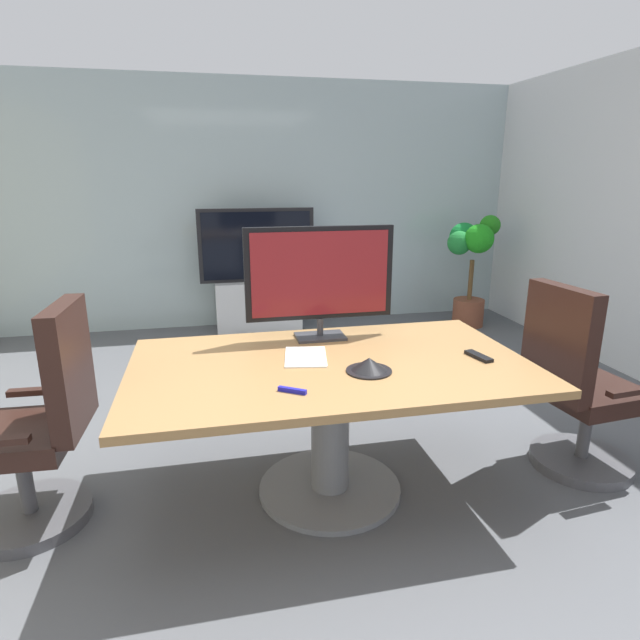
{
  "coord_description": "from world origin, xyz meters",
  "views": [
    {
      "loc": [
        -0.44,
        -2.43,
        1.65
      ],
      "look_at": [
        0.13,
        0.19,
        0.89
      ],
      "focal_mm": 28.97,
      "sensor_mm": 36.0,
      "label": 1
    }
  ],
  "objects_px": {
    "conference_table": "(330,396)",
    "office_chair_right": "(577,395)",
    "wall_display_unit": "(258,291)",
    "office_chair_left": "(39,436)",
    "tv_monitor": "(320,276)",
    "potted_plant": "(470,259)",
    "conference_phone": "(369,366)",
    "remote_control": "(479,356)"
  },
  "relations": [
    {
      "from": "office_chair_right",
      "to": "potted_plant",
      "type": "xyz_separation_m",
      "value": [
        0.83,
        2.84,
        0.29
      ]
    },
    {
      "from": "office_chair_right",
      "to": "tv_monitor",
      "type": "xyz_separation_m",
      "value": [
        -1.37,
        0.49,
        0.64
      ]
    },
    {
      "from": "office_chair_right",
      "to": "tv_monitor",
      "type": "bearing_deg",
      "value": 65.0
    },
    {
      "from": "potted_plant",
      "to": "remote_control",
      "type": "distance_m",
      "value": 3.22
    },
    {
      "from": "office_chair_left",
      "to": "wall_display_unit",
      "type": "relative_size",
      "value": 0.83
    },
    {
      "from": "conference_table",
      "to": "potted_plant",
      "type": "xyz_separation_m",
      "value": [
        2.23,
        2.76,
        0.19
      ]
    },
    {
      "from": "office_chair_left",
      "to": "conference_phone",
      "type": "bearing_deg",
      "value": 84.43
    },
    {
      "from": "office_chair_left",
      "to": "conference_phone",
      "type": "relative_size",
      "value": 4.95
    },
    {
      "from": "office_chair_left",
      "to": "conference_phone",
      "type": "xyz_separation_m",
      "value": [
        1.55,
        -0.22,
        0.31
      ]
    },
    {
      "from": "office_chair_left",
      "to": "wall_display_unit",
      "type": "xyz_separation_m",
      "value": [
        1.32,
        3.0,
        -0.01
      ]
    },
    {
      "from": "office_chair_left",
      "to": "remote_control",
      "type": "relative_size",
      "value": 6.41
    },
    {
      "from": "tv_monitor",
      "to": "remote_control",
      "type": "bearing_deg",
      "value": -35.11
    },
    {
      "from": "tv_monitor",
      "to": "remote_control",
      "type": "distance_m",
      "value": 0.95
    },
    {
      "from": "conference_table",
      "to": "potted_plant",
      "type": "bearing_deg",
      "value": 51.13
    },
    {
      "from": "office_chair_left",
      "to": "potted_plant",
      "type": "height_order",
      "value": "potted_plant"
    },
    {
      "from": "conference_phone",
      "to": "wall_display_unit",
      "type": "bearing_deg",
      "value": 93.99
    },
    {
      "from": "office_chair_right",
      "to": "conference_phone",
      "type": "height_order",
      "value": "office_chair_right"
    },
    {
      "from": "potted_plant",
      "to": "office_chair_left",
      "type": "bearing_deg",
      "value": -143.19
    },
    {
      "from": "office_chair_right",
      "to": "remote_control",
      "type": "distance_m",
      "value": 0.7
    },
    {
      "from": "office_chair_left",
      "to": "office_chair_right",
      "type": "distance_m",
      "value": 2.8
    },
    {
      "from": "tv_monitor",
      "to": "conference_table",
      "type": "bearing_deg",
      "value": -94.67
    },
    {
      "from": "office_chair_right",
      "to": "remote_control",
      "type": "bearing_deg",
      "value": 86.74
    },
    {
      "from": "tv_monitor",
      "to": "conference_phone",
      "type": "xyz_separation_m",
      "value": [
        0.12,
        -0.57,
        -0.33
      ]
    },
    {
      "from": "conference_table",
      "to": "wall_display_unit",
      "type": "bearing_deg",
      "value": 91.4
    },
    {
      "from": "wall_display_unit",
      "to": "office_chair_left",
      "type": "bearing_deg",
      "value": -113.82
    },
    {
      "from": "remote_control",
      "to": "wall_display_unit",
      "type": "bearing_deg",
      "value": 93.16
    },
    {
      "from": "conference_table",
      "to": "wall_display_unit",
      "type": "xyz_separation_m",
      "value": [
        -0.07,
        3.05,
        -0.11
      ]
    },
    {
      "from": "office_chair_right",
      "to": "tv_monitor",
      "type": "relative_size",
      "value": 1.3
    },
    {
      "from": "office_chair_right",
      "to": "tv_monitor",
      "type": "distance_m",
      "value": 1.58
    },
    {
      "from": "office_chair_left",
      "to": "wall_display_unit",
      "type": "bearing_deg",
      "value": 158.53
    },
    {
      "from": "office_chair_left",
      "to": "tv_monitor",
      "type": "distance_m",
      "value": 1.61
    },
    {
      "from": "office_chair_right",
      "to": "wall_display_unit",
      "type": "relative_size",
      "value": 0.83
    },
    {
      "from": "office_chair_left",
      "to": "wall_display_unit",
      "type": "height_order",
      "value": "wall_display_unit"
    },
    {
      "from": "office_chair_right",
      "to": "potted_plant",
      "type": "relative_size",
      "value": 0.9
    },
    {
      "from": "office_chair_right",
      "to": "office_chair_left",
      "type": "bearing_deg",
      "value": 81.97
    },
    {
      "from": "conference_table",
      "to": "remote_control",
      "type": "distance_m",
      "value": 0.79
    },
    {
      "from": "office_chair_left",
      "to": "office_chair_right",
      "type": "xyz_separation_m",
      "value": [
        2.8,
        -0.13,
        0.0
      ]
    },
    {
      "from": "conference_table",
      "to": "wall_display_unit",
      "type": "height_order",
      "value": "wall_display_unit"
    },
    {
      "from": "conference_table",
      "to": "office_chair_right",
      "type": "xyz_separation_m",
      "value": [
        1.4,
        -0.08,
        -0.1
      ]
    },
    {
      "from": "wall_display_unit",
      "to": "conference_phone",
      "type": "height_order",
      "value": "wall_display_unit"
    },
    {
      "from": "conference_table",
      "to": "remote_control",
      "type": "xyz_separation_m",
      "value": [
        0.76,
        -0.1,
        0.19
      ]
    },
    {
      "from": "potted_plant",
      "to": "conference_table",
      "type": "bearing_deg",
      "value": -128.87
    }
  ]
}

